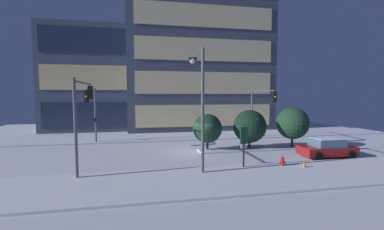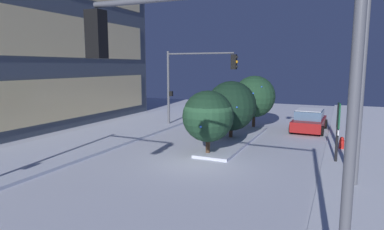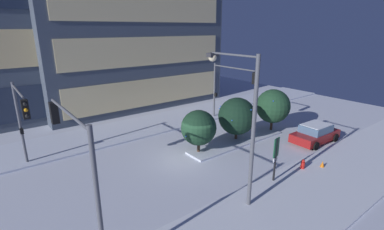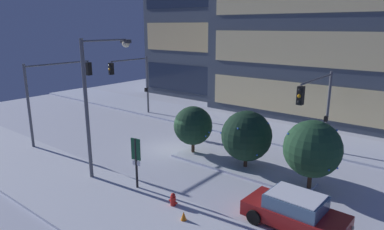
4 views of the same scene
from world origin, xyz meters
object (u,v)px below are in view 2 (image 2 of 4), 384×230
at_px(traffic_light_corner_far_right, 195,74).
at_px(decorated_tree_median, 208,116).
at_px(traffic_light_corner_near_left, 222,80).
at_px(car_near, 309,121).
at_px(street_lamp_arched, 336,49).
at_px(fire_hydrant, 342,144).
at_px(decorated_tree_left_of_median, 254,97).
at_px(parking_info_sign, 338,126).
at_px(decorated_tree_right_of_median, 231,106).
at_px(construction_cone, 355,142).

bearing_deg(traffic_light_corner_far_right, decorated_tree_median, -61.58).
bearing_deg(decorated_tree_median, traffic_light_corner_near_left, -157.20).
height_order(car_near, decorated_tree_median, decorated_tree_median).
relative_size(car_near, traffic_light_corner_near_left, 0.74).
xyz_separation_m(street_lamp_arched, fire_hydrant, (5.70, -0.43, -4.69)).
xyz_separation_m(street_lamp_arched, decorated_tree_left_of_median, (10.04, 5.34, -2.75)).
bearing_deg(car_near, street_lamp_arched, -169.51).
relative_size(car_near, traffic_light_corner_far_right, 0.80).
bearing_deg(parking_info_sign, fire_hydrant, -104.18).
relative_size(car_near, street_lamp_arched, 0.57).
relative_size(traffic_light_corner_far_right, parking_info_sign, 1.95).
bearing_deg(parking_info_sign, traffic_light_corner_far_right, -40.67).
relative_size(traffic_light_corner_near_left, decorated_tree_right_of_median, 1.66).
bearing_deg(decorated_tree_median, construction_cone, -54.33).
height_order(street_lamp_arched, fire_hydrant, street_lamp_arched).
bearing_deg(traffic_light_corner_far_right, decorated_tree_left_of_median, 17.66).
distance_m(decorated_tree_left_of_median, construction_cone, 7.44).
distance_m(car_near, fire_hydrant, 5.49).
distance_m(traffic_light_corner_far_right, decorated_tree_right_of_median, 4.87).
bearing_deg(decorated_tree_right_of_median, decorated_tree_median, -179.12).
relative_size(fire_hydrant, decorated_tree_left_of_median, 0.20).
distance_m(car_near, decorated_tree_left_of_median, 4.08).
relative_size(fire_hydrant, decorated_tree_median, 0.23).
distance_m(traffic_light_corner_near_left, street_lamp_arched, 7.63).
relative_size(decorated_tree_left_of_median, decorated_tree_right_of_median, 1.06).
height_order(traffic_light_corner_far_right, construction_cone, traffic_light_corner_far_right).
xyz_separation_m(decorated_tree_median, decorated_tree_right_of_median, (3.97, 0.06, 0.08)).
bearing_deg(traffic_light_corner_near_left, car_near, -90.25).
height_order(parking_info_sign, decorated_tree_right_of_median, decorated_tree_right_of_median).
height_order(fire_hydrant, parking_info_sign, parking_info_sign).
distance_m(parking_info_sign, construction_cone, 4.30).
distance_m(traffic_light_corner_far_right, parking_info_sign, 11.34).
bearing_deg(traffic_light_corner_far_right, traffic_light_corner_near_left, -64.79).
bearing_deg(car_near, decorated_tree_right_of_median, 141.07).
distance_m(street_lamp_arched, decorated_tree_median, 6.78).
bearing_deg(construction_cone, traffic_light_corner_near_left, 168.79).
xyz_separation_m(car_near, traffic_light_corner_far_right, (-2.00, 7.68, 3.15)).
bearing_deg(construction_cone, decorated_tree_right_of_median, 97.51).
bearing_deg(traffic_light_corner_near_left, construction_cone, -101.21).
distance_m(traffic_light_corner_near_left, parking_info_sign, 10.82).
relative_size(traffic_light_corner_far_right, street_lamp_arched, 0.71).
bearing_deg(decorated_tree_median, decorated_tree_left_of_median, -2.49).
xyz_separation_m(decorated_tree_median, construction_cone, (4.87, -6.79, -1.70)).
bearing_deg(traffic_light_corner_far_right, street_lamp_arched, -43.22).
height_order(parking_info_sign, decorated_tree_median, decorated_tree_median).
distance_m(decorated_tree_right_of_median, construction_cone, 7.14).
xyz_separation_m(fire_hydrant, construction_cone, (1.21, -0.67, -0.09)).
bearing_deg(decorated_tree_right_of_median, traffic_light_corner_far_right, 52.35).
xyz_separation_m(parking_info_sign, decorated_tree_left_of_median, (7.05, 5.55, 0.51)).
height_order(street_lamp_arched, decorated_tree_right_of_median, street_lamp_arched).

